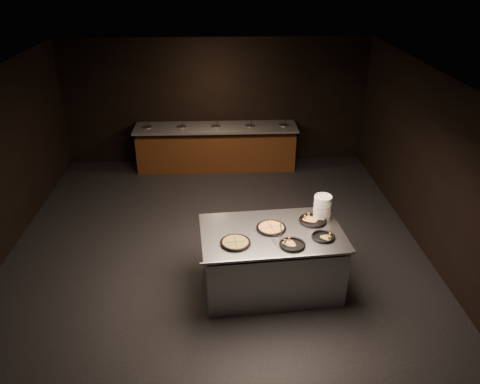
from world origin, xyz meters
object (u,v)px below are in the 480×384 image
(serving_counter, at_px, (271,261))
(plate_stack, at_px, (322,207))
(pan_cheese_whole, at_px, (271,228))
(pan_veggie_whole, at_px, (235,242))

(serving_counter, relative_size, plate_stack, 6.13)
(pan_cheese_whole, bearing_deg, plate_stack, 21.53)
(plate_stack, relative_size, pan_cheese_whole, 0.80)
(plate_stack, height_order, pan_cheese_whole, plate_stack)
(plate_stack, distance_m, pan_veggie_whole, 1.50)
(serving_counter, bearing_deg, pan_cheese_whole, 89.45)
(pan_veggie_whole, bearing_deg, serving_counter, 28.13)
(plate_stack, bearing_deg, serving_counter, -153.60)
(pan_cheese_whole, bearing_deg, pan_veggie_whole, -145.44)
(serving_counter, xyz_separation_m, plate_stack, (0.79, 0.39, 0.68))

